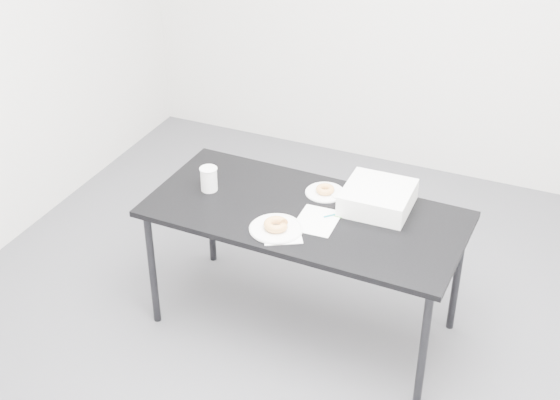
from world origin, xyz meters
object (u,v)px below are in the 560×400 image
at_px(scorecard, 317,221).
at_px(bakery_box, 378,198).
at_px(donut_near, 276,225).
at_px(table, 305,221).
at_px(donut_far, 325,189).
at_px(plate_far, 325,192).
at_px(coffee_cup, 209,179).
at_px(plate_near, 276,229).
at_px(pen, 335,215).

bearing_deg(scorecard, bakery_box, 43.71).
bearing_deg(donut_near, table, 71.90).
height_order(donut_near, donut_far, donut_near).
bearing_deg(plate_far, coffee_cup, -159.63).
relative_size(scorecard, coffee_cup, 1.92).
relative_size(scorecard, plate_far, 1.21).
bearing_deg(donut_far, scorecard, -77.81).
bearing_deg(plate_near, scorecard, 45.26).
distance_m(scorecard, donut_near, 0.22).
bearing_deg(donut_near, pen, 47.26).
relative_size(plate_far, coffee_cup, 1.59).
distance_m(donut_near, bakery_box, 0.55).
bearing_deg(donut_near, scorecard, 45.26).
relative_size(donut_far, coffee_cup, 0.75).
bearing_deg(plate_far, table, -97.56).
height_order(scorecard, donut_far, donut_far).
height_order(plate_far, bakery_box, bakery_box).
bearing_deg(coffee_cup, table, 0.07).
bearing_deg(plate_far, pen, -56.91).
bearing_deg(pen, coffee_cup, 137.08).
height_order(coffee_cup, bakery_box, coffee_cup).
bearing_deg(table, plate_far, 84.04).
bearing_deg(plate_far, donut_far, 180.00).
xyz_separation_m(donut_far, bakery_box, (0.29, -0.02, 0.03)).
distance_m(table, donut_near, 0.23).
xyz_separation_m(scorecard, coffee_cup, (-0.62, 0.05, 0.06)).
bearing_deg(bakery_box, coffee_cup, -168.55).
height_order(plate_near, donut_far, donut_far).
bearing_deg(table, pen, 11.83).
distance_m(scorecard, coffee_cup, 0.62).
bearing_deg(scorecard, donut_far, 100.01).
bearing_deg(pen, scorecard, -173.66).
distance_m(pen, bakery_box, 0.24).
bearing_deg(plate_far, scorecard, -77.81).
height_order(scorecard, bakery_box, bakery_box).
xyz_separation_m(plate_near, plate_far, (0.09, 0.41, -0.00)).
bearing_deg(bakery_box, plate_near, -135.30).
xyz_separation_m(scorecard, plate_near, (-0.15, -0.15, 0.01)).
xyz_separation_m(table, donut_near, (-0.07, -0.20, 0.09)).
xyz_separation_m(donut_far, coffee_cup, (-0.56, -0.21, 0.04)).
xyz_separation_m(scorecard, donut_far, (-0.06, 0.26, 0.02)).
xyz_separation_m(table, scorecard, (0.08, -0.05, 0.06)).
distance_m(plate_far, bakery_box, 0.29).
bearing_deg(plate_near, pen, 47.26).
xyz_separation_m(coffee_cup, bakery_box, (0.85, 0.19, -0.01)).
relative_size(table, donut_far, 16.65).
height_order(table, coffee_cup, coffee_cup).
height_order(table, plate_far, plate_far).
relative_size(scorecard, plate_near, 0.96).
bearing_deg(donut_near, coffee_cup, 156.53).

